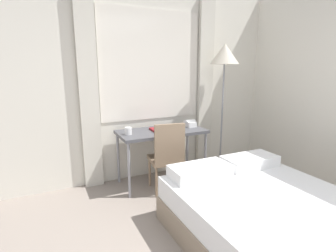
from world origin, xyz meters
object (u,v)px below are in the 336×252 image
at_px(desk, 162,135).
at_px(book, 160,129).
at_px(standing_lamp, 225,60).
at_px(desk_chair, 167,155).
at_px(telephone, 190,124).
at_px(bed, 278,226).
at_px(mug, 128,131).

distance_m(desk, book, 0.08).
height_order(desk, standing_lamp, standing_lamp).
distance_m(desk_chair, telephone, 0.69).
bearing_deg(bed, book, 100.69).
height_order(desk_chair, standing_lamp, standing_lamp).
bearing_deg(book, desk, -56.10).
bearing_deg(standing_lamp, telephone, 173.10).
height_order(desk, telephone, telephone).
relative_size(standing_lamp, mug, 20.32).
distance_m(desk_chair, mug, 0.57).
bearing_deg(desk_chair, bed, -67.55).
distance_m(standing_lamp, book, 1.36).
height_order(standing_lamp, mug, standing_lamp).
xyz_separation_m(standing_lamp, mug, (-1.45, -0.00, -0.89)).
bearing_deg(mug, desk_chair, -34.45).
relative_size(bed, mug, 20.66).
bearing_deg(standing_lamp, bed, -111.00).
distance_m(desk, mug, 0.49).
xyz_separation_m(desk_chair, book, (0.05, 0.33, 0.25)).
bearing_deg(desk, standing_lamp, -1.39).
bearing_deg(desk_chair, desk, 85.77).
xyz_separation_m(desk_chair, bed, (0.38, -1.43, -0.26)).
xyz_separation_m(desk, book, (-0.01, 0.02, 0.08)).
bearing_deg(desk_chair, standing_lamp, 22.80).
distance_m(bed, book, 1.87).
height_order(bed, book, book).
bearing_deg(desk_chair, book, 88.84).
distance_m(book, mug, 0.46).
bearing_deg(desk, book, 123.90).
relative_size(desk_chair, bed, 0.48).
xyz_separation_m(telephone, mug, (-0.94, -0.07, 0.00)).
distance_m(desk_chair, book, 0.42).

